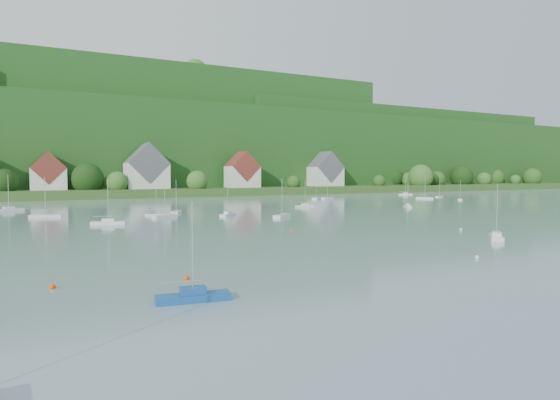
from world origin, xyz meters
The scene contains 14 objects.
far_shore_strip centered at (0.00, 200.00, 1.50)m, with size 600.00×60.00×3.00m, color #304C1C.
forested_ridge centered at (0.39, 268.57, 22.89)m, with size 620.00×181.22×69.89m.
village_building_1 centered at (-30.00, 189.00, 8.75)m, with size 12.00×9.36×14.00m.
village_building_2 centered at (5.00, 188.00, 10.27)m, with size 16.00×11.44×18.00m.
village_building_3 centered at (45.00, 186.00, 9.43)m, with size 13.00×10.40×15.50m.
village_building_4 centered at (90.00, 190.00, 9.59)m, with size 15.00×10.40×16.50m.
near_sailboat_1 centered at (-27.13, 27.44, 0.41)m, with size 5.37×2.18×7.04m.
near_sailboat_3 centered at (19.16, 39.04, 0.42)m, with size 5.16×4.87×7.49m.
mooring_buoy_0 centered at (-25.49, 34.38, 0.00)m, with size 0.47×0.47×0.47m, color #FF4400.
mooring_buoy_1 centered at (4.70, 30.06, 0.00)m, with size 0.44×0.44×0.44m, color silver.
mooring_buoy_3 centered at (-0.12, 61.44, 0.00)m, with size 0.42×0.42×0.42m, color #FF4400.
mooring_buoy_4 centered at (23.32, 48.80, 0.00)m, with size 0.45×0.45×0.45m, color silver.
mooring_buoy_5 centered at (-35.69, 36.17, 0.00)m, with size 0.48×0.48×0.48m, color #FF4400.
far_sailboat_cluster centered at (2.95, 115.49, 0.37)m, with size 196.18×76.34×8.71m.
Camera 1 is at (-37.35, -5.10, 8.97)m, focal length 31.07 mm.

